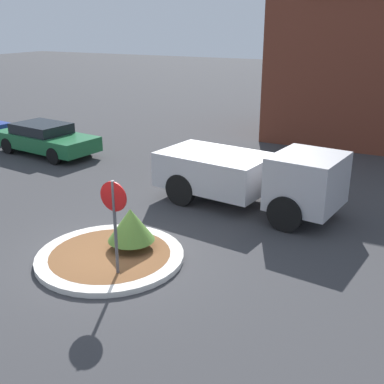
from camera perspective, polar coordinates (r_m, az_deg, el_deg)
ground_plane at (r=11.66m, az=-9.64°, el=-7.82°), size 120.00×120.00×0.00m
traffic_island at (r=11.63m, az=-9.66°, el=-7.53°), size 3.48×3.48×0.13m
stop_sign at (r=10.17m, az=-9.18°, el=-2.46°), size 0.65×0.07×2.25m
island_shrub at (r=11.58m, az=-7.27°, el=-3.84°), size 1.13×1.13×1.00m
utility_truck at (r=14.29m, az=6.91°, el=1.99°), size 5.71×2.75×1.90m
parked_sedan_green at (r=21.11m, az=-16.99°, el=6.11°), size 4.81×2.40×1.29m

